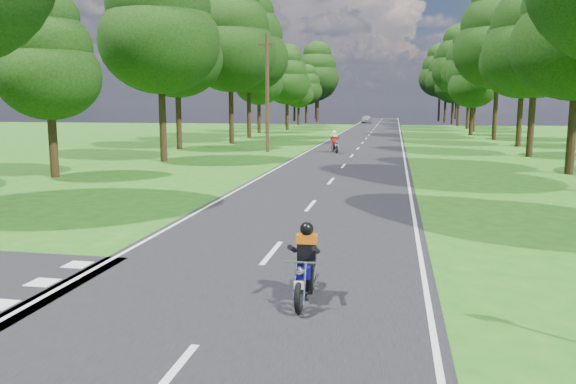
# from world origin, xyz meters

# --- Properties ---
(ground) EXTENTS (160.00, 160.00, 0.00)m
(ground) POSITION_xyz_m (0.00, 0.00, 0.00)
(ground) COLOR #1F5814
(ground) RESTS_ON ground
(main_road) EXTENTS (7.00, 140.00, 0.02)m
(main_road) POSITION_xyz_m (0.00, 50.00, 0.01)
(main_road) COLOR black
(main_road) RESTS_ON ground
(road_markings) EXTENTS (7.40, 140.00, 0.01)m
(road_markings) POSITION_xyz_m (-0.14, 48.13, 0.02)
(road_markings) COLOR silver
(road_markings) RESTS_ON main_road
(treeline) EXTENTS (40.00, 115.35, 14.78)m
(treeline) POSITION_xyz_m (1.43, 60.06, 8.25)
(treeline) COLOR black
(treeline) RESTS_ON ground
(telegraph_pole) EXTENTS (1.20, 0.26, 8.00)m
(telegraph_pole) POSITION_xyz_m (-6.00, 28.00, 4.07)
(telegraph_pole) COLOR #382616
(telegraph_pole) RESTS_ON ground
(rider_near_blue) EXTENTS (0.55, 1.60, 1.33)m
(rider_near_blue) POSITION_xyz_m (1.22, -0.86, 0.68)
(rider_near_blue) COLOR #100B7F
(rider_near_blue) RESTS_ON main_road
(rider_far_red) EXTENTS (1.07, 1.90, 1.50)m
(rider_far_red) POSITION_xyz_m (-1.34, 28.21, 0.77)
(rider_far_red) COLOR #A30C1B
(rider_far_red) RESTS_ON main_road
(distant_car) EXTENTS (1.67, 4.01, 1.36)m
(distant_car) POSITION_xyz_m (-2.07, 86.29, 0.70)
(distant_car) COLOR #B4B7BC
(distant_car) RESTS_ON main_road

